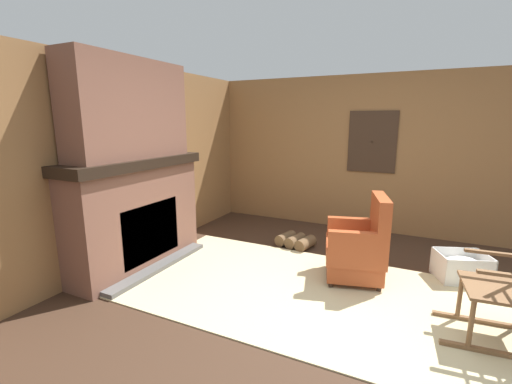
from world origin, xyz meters
TOP-DOWN VIEW (x-y plane):
  - ground_plane at (0.00, 0.00)m, footprint 14.00×14.00m
  - wood_panel_wall_left at (-2.59, 0.00)m, footprint 0.06×5.72m
  - wood_panel_wall_back at (-0.00, 2.59)m, footprint 5.72×0.09m
  - fireplace_hearth at (-2.33, 0.00)m, footprint 0.65×1.79m
  - chimney_breast at (-2.34, 0.00)m, footprint 0.39×1.49m
  - area_rug at (-0.38, 0.22)m, footprint 3.67×1.98m
  - armchair at (0.06, 0.72)m, footprint 0.72×0.72m
  - rocking_chair at (1.25, 0.12)m, footprint 0.84×0.55m
  - firewood_stack at (-0.87, 1.39)m, footprint 0.54×0.43m
  - laundry_basket at (1.08, 1.21)m, footprint 0.60×0.54m
  - oil_lamp_vase at (-2.38, -0.44)m, footprint 0.12×0.12m
  - storage_case at (-2.38, 0.20)m, footprint 0.15×0.22m

SIDE VIEW (x-z plane):
  - ground_plane at x=0.00m, z-range 0.00..0.00m
  - area_rug at x=-0.38m, z-range 0.00..0.01m
  - firewood_stack at x=-0.87m, z-range 0.00..0.16m
  - laundry_basket at x=1.08m, z-range 0.00..0.30m
  - armchair at x=0.06m, z-range -0.11..0.82m
  - rocking_chair at x=1.25m, z-range -0.20..1.05m
  - fireplace_hearth at x=-2.33m, z-range 0.00..1.27m
  - wood_panel_wall_left at x=-2.59m, z-range 0.00..2.36m
  - wood_panel_wall_back at x=0.00m, z-range 0.00..2.37m
  - storage_case at x=-2.38m, z-range 1.28..1.43m
  - oil_lamp_vase at x=-2.38m, z-range 1.23..1.53m
  - chimney_breast at x=-2.34m, z-range 1.28..2.34m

